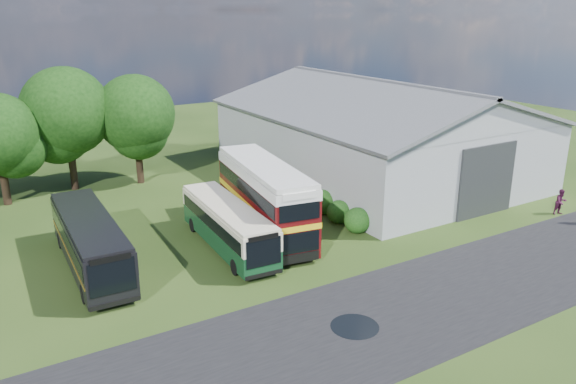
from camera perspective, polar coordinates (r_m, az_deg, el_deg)
ground at (r=28.95m, az=5.50°, el=-10.02°), size 120.00×120.00×0.00m
asphalt_road at (r=28.76m, az=14.03°, el=-10.72°), size 60.00×8.00×0.02m
puddle at (r=26.10m, az=6.79°, el=-13.45°), size 2.20×2.20×0.01m
storage_shed at (r=48.36m, az=8.75°, el=6.60°), size 18.80×24.80×8.15m
tree_mid at (r=46.37m, az=-21.62°, el=7.60°), size 6.80×6.80×9.60m
tree_right_a at (r=46.56m, az=-15.25°, el=7.64°), size 6.26×6.26×8.83m
shrub_front at (r=36.38m, az=7.00°, el=-4.02°), size 1.70×1.70×1.70m
shrub_mid at (r=37.85m, az=5.15°, el=-3.06°), size 1.60×1.60×1.60m
shrub_back at (r=39.37m, az=3.43°, el=-2.18°), size 1.80×1.80×1.80m
bus_green_single at (r=33.36m, az=-6.14°, el=-3.38°), size 2.86×10.03×2.73m
bus_maroon_double at (r=35.01m, az=-2.39°, el=-0.75°), size 4.28×11.06×4.63m
bus_dark_single at (r=32.39m, az=-19.45°, el=-4.78°), size 2.86×10.88×2.98m
visitor_b at (r=43.11m, az=25.98°, el=-0.94°), size 1.02×0.88×1.82m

